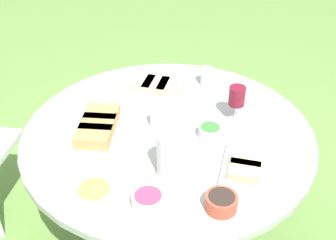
% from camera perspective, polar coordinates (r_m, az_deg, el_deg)
% --- Properties ---
extents(ground_plane, '(40.00, 40.00, 0.00)m').
position_cam_1_polar(ground_plane, '(2.54, -0.00, -14.68)').
color(ground_plane, '#668E42').
extents(dining_table, '(1.41, 1.41, 0.72)m').
position_cam_1_polar(dining_table, '(2.10, -0.00, -3.31)').
color(dining_table, '#4C4C51').
rests_on(dining_table, ground_plane).
extents(water_pitcher, '(0.12, 0.11, 0.19)m').
position_cam_1_polar(water_pitcher, '(1.74, 0.25, -4.75)').
color(water_pitcher, silver).
rests_on(water_pitcher, dining_table).
extents(wine_glass, '(0.08, 0.08, 0.18)m').
position_cam_1_polar(wine_glass, '(2.08, 9.31, 3.12)').
color(wine_glass, silver).
rests_on(wine_glass, dining_table).
extents(platter_bread_main, '(0.36, 0.45, 0.08)m').
position_cam_1_polar(platter_bread_main, '(2.03, -9.44, -1.06)').
color(platter_bread_main, white).
rests_on(platter_bread_main, dining_table).
extents(platter_charcuterie, '(0.41, 0.29, 0.07)m').
position_cam_1_polar(platter_charcuterie, '(2.33, -1.67, 4.42)').
color(platter_charcuterie, white).
rests_on(platter_charcuterie, dining_table).
extents(platter_sandwich_side, '(0.24, 0.33, 0.07)m').
position_cam_1_polar(platter_sandwich_side, '(1.82, 10.43, -6.31)').
color(platter_sandwich_side, white).
rests_on(platter_sandwich_side, dining_table).
extents(bowl_fries, '(0.16, 0.16, 0.05)m').
position_cam_1_polar(bowl_fries, '(1.71, -9.95, -9.62)').
color(bowl_fries, white).
rests_on(bowl_fries, dining_table).
extents(bowl_salad, '(0.11, 0.11, 0.05)m').
position_cam_1_polar(bowl_salad, '(2.01, 5.70, -1.45)').
color(bowl_salad, silver).
rests_on(bowl_salad, dining_table).
extents(bowl_olives, '(0.13, 0.13, 0.06)m').
position_cam_1_polar(bowl_olives, '(1.65, 7.22, -10.91)').
color(bowl_olives, '#B74733').
rests_on(bowl_olives, dining_table).
extents(bowl_dip_red, '(0.13, 0.13, 0.05)m').
position_cam_1_polar(bowl_dip_red, '(1.66, -2.71, -10.70)').
color(bowl_dip_red, beige).
rests_on(bowl_dip_red, dining_table).
extents(cup_water_near, '(0.06, 0.06, 0.09)m').
position_cam_1_polar(cup_water_near, '(2.05, -1.60, 0.32)').
color(cup_water_near, silver).
rests_on(cup_water_near, dining_table).
extents(cup_water_far, '(0.07, 0.07, 0.11)m').
position_cam_1_polar(cup_water_far, '(2.41, 5.25, 5.91)').
color(cup_water_far, silver).
rests_on(cup_water_far, dining_table).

